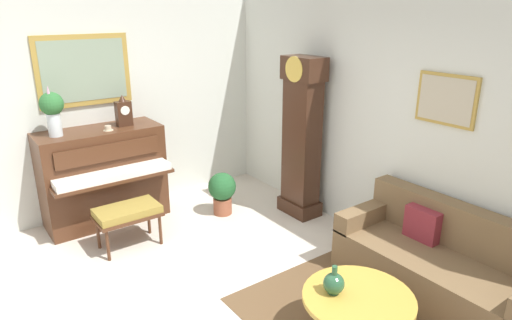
{
  "coord_description": "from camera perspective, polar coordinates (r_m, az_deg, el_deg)",
  "views": [
    {
      "loc": [
        3.03,
        -1.54,
        2.57
      ],
      "look_at": [
        -0.43,
        0.99,
        1.1
      ],
      "focal_mm": 31.38,
      "sensor_mm": 36.0,
      "label": 1
    }
  ],
  "objects": [
    {
      "name": "piano_bench",
      "position": [
        5.18,
        -16.05,
        -6.55
      ],
      "size": [
        0.42,
        0.7,
        0.48
      ],
      "color": "#4C2B19",
      "rests_on": "ground_plane"
    },
    {
      "name": "couch",
      "position": [
        4.58,
        22.55,
        -12.21
      ],
      "size": [
        1.9,
        0.8,
        0.84
      ],
      "color": "brown",
      "rests_on": "ground_plane"
    },
    {
      "name": "piano",
      "position": [
        5.82,
        -18.82,
        -1.88
      ],
      "size": [
        0.87,
        1.44,
        1.19
      ],
      "color": "#4C2B19",
      "rests_on": "ground_plane"
    },
    {
      "name": "green_jug",
      "position": [
        3.68,
        9.89,
        -15.22
      ],
      "size": [
        0.17,
        0.17,
        0.24
      ],
      "color": "#234C33",
      "rests_on": "coffee_table"
    },
    {
      "name": "mantel_clock",
      "position": [
        5.71,
        -16.54,
        5.9
      ],
      "size": [
        0.13,
        0.18,
        0.38
      ],
      "color": "#3D2316",
      "rests_on": "piano"
    },
    {
      "name": "wall_left",
      "position": [
        5.95,
        -20.63,
        6.5
      ],
      "size": [
        0.13,
        4.9,
        2.8
      ],
      "color": "silver",
      "rests_on": "ground_plane"
    },
    {
      "name": "wall_back",
      "position": [
        5.09,
        16.0,
        4.98
      ],
      "size": [
        5.3,
        0.13,
        2.8
      ],
      "color": "silver",
      "rests_on": "ground_plane"
    },
    {
      "name": "coffee_table",
      "position": [
        3.75,
        12.92,
        -16.93
      ],
      "size": [
        0.88,
        0.88,
        0.43
      ],
      "color": "gold",
      "rests_on": "ground_plane"
    },
    {
      "name": "flower_vase",
      "position": [
        5.47,
        -24.55,
        5.97
      ],
      "size": [
        0.26,
        0.26,
        0.58
      ],
      "color": "silver",
      "rests_on": "piano"
    },
    {
      "name": "grandfather_clock",
      "position": [
        5.63,
        5.83,
        2.27
      ],
      "size": [
        0.52,
        0.34,
        2.03
      ],
      "color": "#3D2316",
      "rests_on": "ground_plane"
    },
    {
      "name": "teacup",
      "position": [
        5.56,
        -18.33,
        3.82
      ],
      "size": [
        0.12,
        0.12,
        0.06
      ],
      "color": "beige",
      "rests_on": "piano"
    },
    {
      "name": "potted_plant",
      "position": [
        5.8,
        -4.34,
        -3.91
      ],
      "size": [
        0.36,
        0.36,
        0.56
      ],
      "color": "#935138",
      "rests_on": "ground_plane"
    },
    {
      "name": "ground_plane",
      "position": [
        4.29,
        -7.75,
        -18.88
      ],
      "size": [
        6.4,
        6.0,
        0.1
      ],
      "primitive_type": "cube",
      "color": "beige"
    }
  ]
}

